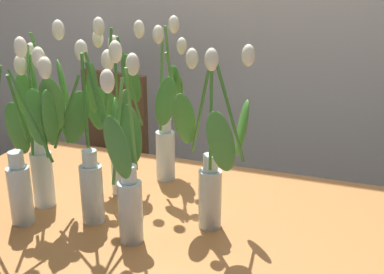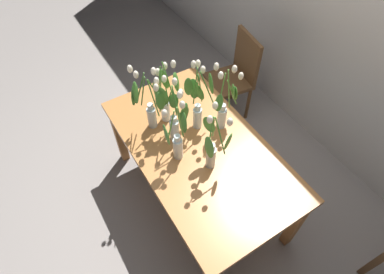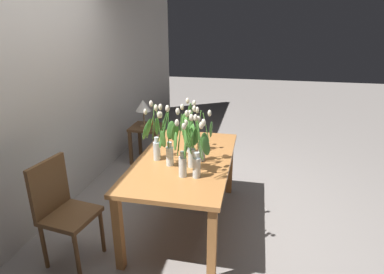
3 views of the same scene
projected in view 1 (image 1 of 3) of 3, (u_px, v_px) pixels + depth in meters
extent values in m
cube|color=#B7753D|center=(159.00, 219.00, 1.59)|extent=(1.60, 0.90, 0.04)
cube|color=#B7753D|center=(46.00, 224.00, 2.30)|extent=(0.07, 0.07, 0.70)
cylinder|color=silver|center=(166.00, 156.00, 1.80)|extent=(0.07, 0.07, 0.18)
cylinder|color=silver|center=(165.00, 125.00, 1.76)|extent=(0.04, 0.04, 0.05)
cylinder|color=silver|center=(166.00, 163.00, 1.81)|extent=(0.06, 0.06, 0.11)
cylinder|color=#56933D|center=(174.00, 86.00, 1.76)|extent=(0.03, 0.10, 0.25)
ellipsoid|color=#F2E5C6|center=(182.00, 46.00, 1.76)|extent=(0.04, 0.04, 0.06)
ellipsoid|color=#427F33|center=(174.00, 95.00, 1.83)|extent=(0.11, 0.07, 0.18)
cylinder|color=#56933D|center=(170.00, 77.00, 1.72)|extent=(0.03, 0.04, 0.35)
ellipsoid|color=#F2E5C6|center=(174.00, 24.00, 1.68)|extent=(0.04, 0.04, 0.06)
ellipsoid|color=#427F33|center=(174.00, 87.00, 1.79)|extent=(0.10, 0.08, 0.18)
cylinder|color=#56933D|center=(161.00, 83.00, 1.68)|extent=(0.01, 0.05, 0.32)
ellipsoid|color=#F2E5C6|center=(158.00, 34.00, 1.61)|extent=(0.04, 0.04, 0.06)
ellipsoid|color=#427F33|center=(166.00, 101.00, 1.65)|extent=(0.10, 0.04, 0.18)
cylinder|color=silver|center=(210.00, 199.00, 1.48)|extent=(0.07, 0.07, 0.18)
cylinder|color=silver|center=(210.00, 163.00, 1.44)|extent=(0.04, 0.04, 0.05)
cylinder|color=silver|center=(210.00, 208.00, 1.49)|extent=(0.06, 0.06, 0.11)
cylinder|color=#478433|center=(211.00, 115.00, 1.36)|extent=(0.02, 0.04, 0.31)
ellipsoid|color=#F2E5C6|center=(212.00, 59.00, 1.30)|extent=(0.04, 0.04, 0.06)
ellipsoid|color=#4C8E38|center=(221.00, 141.00, 1.34)|extent=(0.11, 0.05, 0.18)
cylinder|color=#478433|center=(230.00, 112.00, 1.39)|extent=(0.09, 0.05, 0.30)
ellipsoid|color=#F2E5C6|center=(248.00, 55.00, 1.35)|extent=(0.04, 0.04, 0.06)
ellipsoid|color=#4C8E38|center=(242.00, 128.00, 1.45)|extent=(0.07, 0.08, 0.17)
cylinder|color=#478433|center=(200.00, 111.00, 1.44)|extent=(0.08, 0.06, 0.28)
ellipsoid|color=#F2E5C6|center=(192.00, 58.00, 1.42)|extent=(0.04, 0.04, 0.06)
ellipsoid|color=#4C8E38|center=(185.00, 119.00, 1.46)|extent=(0.08, 0.11, 0.18)
cylinder|color=silver|center=(121.00, 168.00, 1.69)|extent=(0.07, 0.07, 0.18)
cylinder|color=silver|center=(120.00, 136.00, 1.66)|extent=(0.04, 0.04, 0.05)
cylinder|color=silver|center=(122.00, 176.00, 1.70)|extent=(0.06, 0.06, 0.11)
cylinder|color=#3D752D|center=(108.00, 88.00, 1.65)|extent=(0.09, 0.06, 0.30)
ellipsoid|color=#F2E5C6|center=(98.00, 38.00, 1.63)|extent=(0.04, 0.04, 0.06)
ellipsoid|color=#427F33|center=(96.00, 105.00, 1.68)|extent=(0.09, 0.07, 0.18)
cylinder|color=#3D752D|center=(130.00, 83.00, 1.65)|extent=(0.03, 0.12, 0.32)
ellipsoid|color=#F2E5C6|center=(139.00, 29.00, 1.64)|extent=(0.04, 0.04, 0.06)
ellipsoid|color=#427F33|center=(131.00, 79.00, 1.70)|extent=(0.11, 0.04, 0.18)
cylinder|color=#3D752D|center=(117.00, 91.00, 1.65)|extent=(0.04, 0.06, 0.29)
ellipsoid|color=#F2E5C6|center=(113.00, 44.00, 1.63)|extent=(0.04, 0.04, 0.06)
ellipsoid|color=#427F33|center=(108.00, 109.00, 1.70)|extent=(0.09, 0.10, 0.18)
cylinder|color=#3D752D|center=(108.00, 84.00, 1.60)|extent=(0.05, 0.01, 0.36)
ellipsoid|color=#F2E5C6|center=(99.00, 27.00, 1.55)|extent=(0.04, 0.04, 0.06)
ellipsoid|color=#427F33|center=(93.00, 88.00, 1.59)|extent=(0.03, 0.09, 0.18)
cylinder|color=silver|center=(21.00, 196.00, 1.50)|extent=(0.07, 0.07, 0.18)
cylinder|color=silver|center=(16.00, 160.00, 1.46)|extent=(0.04, 0.04, 0.05)
cylinder|color=silver|center=(22.00, 205.00, 1.51)|extent=(0.06, 0.06, 0.11)
cylinder|color=#3D752D|center=(31.00, 117.00, 1.40)|extent=(0.11, 0.02, 0.26)
ellipsoid|color=#F2E5C6|center=(45.00, 68.00, 1.34)|extent=(0.04, 0.04, 0.06)
ellipsoid|color=#427F33|center=(50.00, 118.00, 1.42)|extent=(0.03, 0.09, 0.18)
cylinder|color=#3D752D|center=(19.00, 113.00, 1.47)|extent=(0.03, 0.10, 0.25)
ellipsoid|color=#F2E5C6|center=(20.00, 65.00, 1.47)|extent=(0.04, 0.04, 0.06)
ellipsoid|color=#427F33|center=(18.00, 128.00, 1.53)|extent=(0.09, 0.05, 0.18)
cylinder|color=silver|center=(92.00, 194.00, 1.51)|extent=(0.07, 0.07, 0.18)
cylinder|color=silver|center=(89.00, 158.00, 1.47)|extent=(0.04, 0.04, 0.05)
cylinder|color=silver|center=(93.00, 203.00, 1.52)|extent=(0.06, 0.06, 0.11)
cylinder|color=#3D752D|center=(85.00, 106.00, 1.45)|extent=(0.03, 0.04, 0.31)
ellipsoid|color=#F2E5C6|center=(81.00, 50.00, 1.41)|extent=(0.04, 0.04, 0.06)
ellipsoid|color=#427F33|center=(76.00, 118.00, 1.49)|extent=(0.11, 0.06, 0.18)
cylinder|color=#3D752D|center=(100.00, 112.00, 1.43)|extent=(0.06, 0.04, 0.29)
ellipsoid|color=#F2E5C6|center=(108.00, 60.00, 1.38)|extent=(0.04, 0.04, 0.06)
ellipsoid|color=#427F33|center=(116.00, 125.00, 1.48)|extent=(0.05, 0.08, 0.17)
cylinder|color=#3D752D|center=(66.00, 113.00, 1.46)|extent=(0.12, 0.03, 0.24)
ellipsoid|color=#F2E5C6|center=(45.00, 66.00, 1.45)|extent=(0.04, 0.04, 0.06)
ellipsoid|color=#427F33|center=(49.00, 117.00, 1.46)|extent=(0.04, 0.09, 0.18)
cylinder|color=#3D752D|center=(103.00, 109.00, 1.40)|extent=(0.10, 0.01, 0.31)
ellipsoid|color=#F2E5C6|center=(115.00, 52.00, 1.33)|extent=(0.04, 0.04, 0.06)
ellipsoid|color=#427F33|center=(122.00, 118.00, 1.42)|extent=(0.04, 0.08, 0.18)
cylinder|color=silver|center=(131.00, 212.00, 1.40)|extent=(0.07, 0.07, 0.18)
cylinder|color=silver|center=(129.00, 174.00, 1.36)|extent=(0.04, 0.04, 0.05)
cylinder|color=silver|center=(131.00, 222.00, 1.41)|extent=(0.06, 0.06, 0.11)
cylinder|color=#56933D|center=(118.00, 132.00, 1.29)|extent=(0.02, 0.07, 0.27)
ellipsoid|color=#F2E5C6|center=(107.00, 81.00, 1.21)|extent=(0.04, 0.04, 0.06)
ellipsoid|color=#427F33|center=(118.00, 148.00, 1.25)|extent=(0.11, 0.04, 0.18)
cylinder|color=#56933D|center=(131.00, 121.00, 1.34)|extent=(0.01, 0.05, 0.30)
ellipsoid|color=#F2E5C6|center=(133.00, 64.00, 1.31)|extent=(0.04, 0.04, 0.06)
ellipsoid|color=#427F33|center=(130.00, 134.00, 1.40)|extent=(0.09, 0.04, 0.18)
cylinder|color=silver|center=(43.00, 179.00, 1.61)|extent=(0.07, 0.07, 0.18)
cylinder|color=silver|center=(39.00, 146.00, 1.57)|extent=(0.04, 0.04, 0.05)
cylinder|color=silver|center=(44.00, 188.00, 1.62)|extent=(0.06, 0.06, 0.11)
cylinder|color=#478433|center=(36.00, 100.00, 1.55)|extent=(0.03, 0.04, 0.29)
ellipsoid|color=#F2E5C6|center=(31.00, 53.00, 1.52)|extent=(0.04, 0.04, 0.06)
ellipsoid|color=#4C8E38|center=(28.00, 99.00, 1.58)|extent=(0.09, 0.07, 0.18)
cylinder|color=#478433|center=(30.00, 101.00, 1.48)|extent=(0.03, 0.07, 0.32)
ellipsoid|color=#F2E5C6|center=(20.00, 47.00, 1.39)|extent=(0.04, 0.04, 0.06)
ellipsoid|color=#4C8E38|center=(38.00, 117.00, 1.45)|extent=(0.09, 0.05, 0.18)
cylinder|color=#478433|center=(39.00, 106.00, 1.46)|extent=(0.09, 0.09, 0.28)
ellipsoid|color=#F2E5C6|center=(39.00, 58.00, 1.36)|extent=(0.04, 0.04, 0.06)
ellipsoid|color=#4C8E38|center=(52.00, 104.00, 1.43)|extent=(0.06, 0.10, 0.18)
cylinder|color=#478433|center=(50.00, 90.00, 1.52)|extent=(0.07, 0.06, 0.35)
ellipsoid|color=#F2E5C6|center=(58.00, 30.00, 1.48)|extent=(0.04, 0.04, 0.06)
ellipsoid|color=#4C8E38|center=(63.00, 86.00, 1.56)|extent=(0.07, 0.09, 0.18)
cube|color=brown|center=(97.00, 169.00, 2.64)|extent=(0.45, 0.45, 0.04)
cylinder|color=brown|center=(105.00, 231.00, 2.51)|extent=(0.04, 0.04, 0.43)
cylinder|color=brown|center=(54.00, 215.00, 2.66)|extent=(0.04, 0.04, 0.43)
cylinder|color=brown|center=(143.00, 203.00, 2.79)|extent=(0.04, 0.04, 0.43)
cylinder|color=brown|center=(94.00, 190.00, 2.94)|extent=(0.04, 0.04, 0.43)
cube|color=brown|center=(115.00, 115.00, 2.71)|extent=(0.40, 0.09, 0.46)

